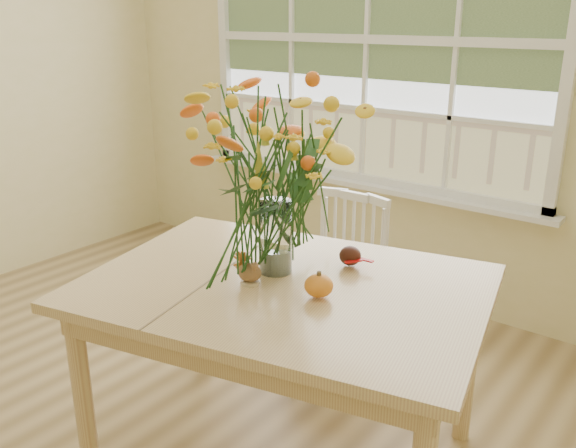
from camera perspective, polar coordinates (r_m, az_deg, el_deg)
The scene contains 8 objects.
wall_back at distance 3.76m, azimuth 7.54°, elevation 13.75°, with size 4.00×0.02×2.70m, color beige.
window at distance 3.72m, azimuth 7.35°, elevation 16.50°, with size 2.42×0.12×1.74m.
dining_table at distance 2.27m, azimuth -0.31°, elevation -7.61°, with size 1.62×1.32×0.76m.
windsor_chair at distance 3.03m, azimuth 5.19°, elevation -4.51°, with size 0.41×0.39×0.85m.
flower_vase at distance 2.19m, azimuth -1.23°, elevation 5.60°, with size 0.58×0.58×0.69m.
pumpkin at distance 2.10m, azimuth 2.89°, elevation -5.89°, with size 0.10×0.10×0.08m, color orange.
turkey_figurine at distance 2.20m, azimuth -3.62°, elevation -4.57°, with size 0.10×0.09×0.11m.
dark_gourd at distance 2.37m, azimuth 5.83°, elevation -3.06°, with size 0.13×0.10×0.08m.
Camera 1 is at (1.90, -0.98, 1.69)m, focal length 38.00 mm.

